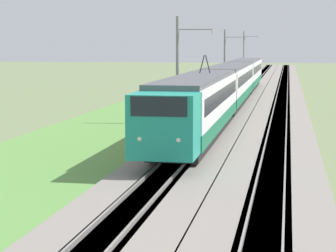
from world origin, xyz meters
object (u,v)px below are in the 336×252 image
(catenary_mast_distant, at_px, (244,54))
(passenger_train, at_px, (230,83))
(catenary_mast_mid, at_px, (178,69))
(catenary_mast_far, at_px, (225,59))

(catenary_mast_distant, bearing_deg, passenger_train, -177.38)
(catenary_mast_mid, distance_m, catenary_mast_far, 33.85)
(catenary_mast_mid, relative_size, catenary_mast_far, 1.02)
(passenger_train, xyz_separation_m, catenary_mast_far, (21.79, 2.54, 1.51))
(passenger_train, bearing_deg, catenary_mast_far, -173.35)
(catenary_mast_far, bearing_deg, catenary_mast_distant, 0.01)
(catenary_mast_mid, height_order, catenary_mast_far, catenary_mast_mid)
(passenger_train, xyz_separation_m, catenary_mast_distant, (55.65, 2.55, 1.77))
(passenger_train, bearing_deg, catenary_mast_mid, -11.90)
(catenary_mast_far, bearing_deg, catenary_mast_mid, 180.00)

